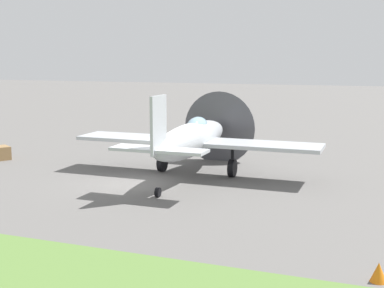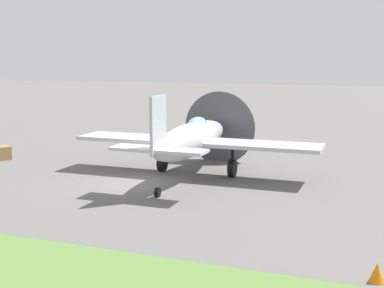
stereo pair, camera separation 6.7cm
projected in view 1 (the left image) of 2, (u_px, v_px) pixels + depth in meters
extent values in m
plane|color=#605E5B|center=(145.00, 184.00, 20.30)|extent=(160.00, 160.00, 0.00)
ellipsoid|color=#B2B7BC|center=(192.00, 139.00, 21.28)|extent=(1.39, 7.31, 1.33)
cube|color=#B2B7BC|center=(196.00, 142.00, 21.71)|extent=(10.32, 1.91, 0.15)
cube|color=#B2B7BC|center=(158.00, 125.00, 18.05)|extent=(0.12, 1.18, 2.04)
cube|color=#B2B7BC|center=(159.00, 150.00, 18.18)|extent=(3.44, 1.00, 0.11)
cone|color=#B7B24C|center=(221.00, 127.00, 24.91)|extent=(0.69, 0.76, 0.69)
cylinder|color=#4C4C51|center=(219.00, 128.00, 24.71)|extent=(3.44, 0.07, 3.44)
ellipsoid|color=#8CB2C6|center=(197.00, 126.00, 21.80)|extent=(0.76, 1.51, 0.75)
cylinder|color=black|center=(162.00, 163.00, 22.50)|extent=(0.24, 0.73, 0.73)
cylinder|color=black|center=(162.00, 151.00, 22.42)|extent=(0.13, 0.13, 1.03)
cylinder|color=black|center=(232.00, 168.00, 21.44)|extent=(0.24, 0.73, 0.73)
cylinder|color=black|center=(232.00, 156.00, 21.36)|extent=(0.13, 0.13, 1.03)
cylinder|color=black|center=(158.00, 192.00, 18.32)|extent=(0.13, 0.34, 0.34)
cone|color=orange|center=(379.00, 272.00, 11.35)|extent=(0.36, 0.36, 0.44)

